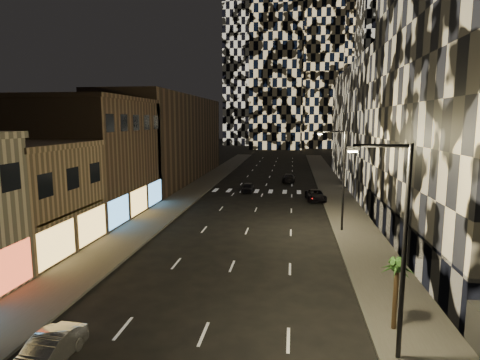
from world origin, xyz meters
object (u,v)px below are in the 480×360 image
(streetlight_near, at_px, (399,238))
(car_silver_parked, at_px, (48,351))
(car_dark_oncoming, at_px, (289,178))
(car_dark_rightlane, at_px, (316,195))
(car_dark_midlane, at_px, (248,188))
(palm_tree, at_px, (397,271))
(streetlight_far, at_px, (341,173))

(streetlight_near, bearing_deg, car_silver_parked, -170.95)
(car_dark_oncoming, xyz_separation_m, car_dark_rightlane, (3.50, -15.17, -0.01))
(streetlight_near, bearing_deg, car_dark_rightlane, 92.28)
(car_dark_midlane, xyz_separation_m, car_dark_rightlane, (9.20, -4.99, 0.04))
(car_dark_rightlane, xyz_separation_m, palm_tree, (2.00, -31.63, 2.35))
(car_dark_rightlane, relative_size, palm_tree, 1.41)
(streetlight_near, xyz_separation_m, car_silver_parked, (-14.15, -2.25, -4.71))
(car_dark_midlane, bearing_deg, streetlight_far, -59.11)
(car_silver_parked, relative_size, palm_tree, 1.12)
(streetlight_far, xyz_separation_m, car_silver_parked, (-14.15, -22.25, -4.71))
(palm_tree, bearing_deg, streetlight_near, -104.75)
(car_dark_midlane, distance_m, car_dark_oncoming, 11.67)
(car_silver_parked, xyz_separation_m, palm_tree, (14.80, 4.70, 2.39))
(streetlight_far, bearing_deg, streetlight_near, -90.00)
(car_silver_parked, xyz_separation_m, car_dark_midlane, (3.60, 41.32, 0.00))
(streetlight_far, height_order, car_dark_oncoming, streetlight_far)
(palm_tree, bearing_deg, car_silver_parked, -162.37)
(streetlight_near, distance_m, car_dark_rightlane, 34.42)
(car_silver_parked, relative_size, car_dark_rightlane, 0.79)
(car_dark_midlane, xyz_separation_m, car_dark_oncoming, (5.70, 10.18, 0.05))
(streetlight_far, bearing_deg, palm_tree, -87.89)
(palm_tree, bearing_deg, car_dark_midlane, 107.01)
(streetlight_near, distance_m, streetlight_far, 20.00)
(streetlight_near, distance_m, car_dark_midlane, 40.74)
(streetlight_far, relative_size, palm_tree, 2.58)
(car_dark_midlane, relative_size, palm_tree, 1.08)
(car_dark_midlane, bearing_deg, streetlight_near, -72.96)
(car_dark_oncoming, xyz_separation_m, palm_tree, (5.50, -46.80, 2.33))
(car_dark_rightlane, distance_m, palm_tree, 31.78)
(streetlight_near, xyz_separation_m, car_dark_rightlane, (-1.35, 34.08, -4.67))
(car_silver_parked, height_order, car_dark_rightlane, car_dark_rightlane)
(car_silver_parked, bearing_deg, car_dark_rightlane, 73.66)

